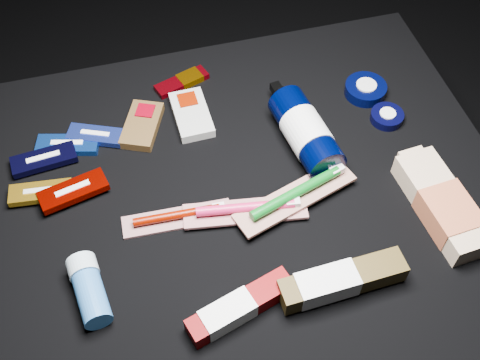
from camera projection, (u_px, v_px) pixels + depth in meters
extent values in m
plane|color=black|center=(235.00, 293.00, 1.39)|extent=(3.00, 3.00, 0.00)
cube|color=black|center=(234.00, 249.00, 1.23)|extent=(0.98, 0.78, 0.40)
cube|color=#1342A8|center=(68.00, 145.00, 1.12)|extent=(0.12, 0.07, 0.01)
cube|color=white|center=(68.00, 145.00, 1.12)|extent=(0.06, 0.03, 0.02)
cube|color=#253CAE|center=(96.00, 135.00, 1.14)|extent=(0.11, 0.08, 0.01)
cube|color=white|center=(96.00, 135.00, 1.14)|extent=(0.05, 0.03, 0.01)
cube|color=black|center=(44.00, 159.00, 1.10)|extent=(0.12, 0.06, 0.01)
cube|color=white|center=(44.00, 159.00, 1.10)|extent=(0.06, 0.02, 0.02)
cube|color=gold|center=(41.00, 192.00, 1.05)|extent=(0.11, 0.05, 0.01)
cube|color=beige|center=(41.00, 192.00, 1.05)|extent=(0.06, 0.02, 0.01)
cube|color=#860700|center=(73.00, 191.00, 1.05)|extent=(0.13, 0.07, 0.01)
cube|color=white|center=(73.00, 191.00, 1.05)|extent=(0.06, 0.02, 0.02)
cube|color=#4E3519|center=(142.00, 125.00, 1.15)|extent=(0.10, 0.13, 0.02)
cube|color=#67000D|center=(146.00, 114.00, 1.17)|extent=(0.04, 0.04, 0.02)
cube|color=#B7B8B1|center=(192.00, 115.00, 1.17)|extent=(0.07, 0.12, 0.02)
cube|color=#671100|center=(188.00, 103.00, 1.18)|extent=(0.04, 0.04, 0.02)
cube|color=#6C030B|center=(182.00, 82.00, 1.22)|extent=(0.12, 0.07, 0.01)
cube|color=#A76404|center=(190.00, 78.00, 1.23)|extent=(0.06, 0.05, 0.01)
cylinder|color=black|center=(306.00, 132.00, 1.10)|extent=(0.09, 0.19, 0.07)
cylinder|color=white|center=(307.00, 134.00, 1.10)|extent=(0.08, 0.09, 0.07)
cylinder|color=black|center=(283.00, 95.00, 1.16)|extent=(0.03, 0.03, 0.03)
cube|color=black|center=(277.00, 90.00, 1.18)|extent=(0.02, 0.03, 0.02)
cylinder|color=black|center=(365.00, 90.00, 1.20)|extent=(0.08, 0.08, 0.02)
cylinder|color=silver|center=(366.00, 89.00, 1.20)|extent=(0.04, 0.04, 0.03)
cylinder|color=black|center=(387.00, 117.00, 1.16)|extent=(0.06, 0.06, 0.02)
cylinder|color=white|center=(387.00, 116.00, 1.16)|extent=(0.03, 0.03, 0.02)
cube|color=#D6B38F|center=(442.00, 204.00, 1.03)|extent=(0.09, 0.22, 0.04)
cube|color=#BB5E3B|center=(449.00, 214.00, 1.01)|extent=(0.08, 0.10, 0.05)
cube|color=#D6B38F|center=(411.00, 158.00, 1.09)|extent=(0.05, 0.03, 0.03)
cylinder|color=#2D69AD|center=(92.00, 298.00, 0.92)|extent=(0.06, 0.09, 0.04)
cylinder|color=#AFC4CF|center=(83.00, 268.00, 0.95)|extent=(0.05, 0.04, 0.05)
cube|color=#B4ACA7|center=(177.00, 219.00, 1.03)|extent=(0.19, 0.05, 0.01)
cylinder|color=#650C00|center=(177.00, 215.00, 1.02)|extent=(0.15, 0.02, 0.01)
cube|color=silver|center=(219.00, 207.00, 1.03)|extent=(0.02, 0.01, 0.01)
cube|color=#B4ACA9|center=(245.00, 212.00, 1.03)|extent=(0.22, 0.08, 0.01)
cylinder|color=#CD1C53|center=(245.00, 208.00, 1.02)|extent=(0.17, 0.04, 0.02)
cube|color=silver|center=(293.00, 203.00, 1.03)|extent=(0.03, 0.02, 0.01)
cube|color=#AFA7A2|center=(295.00, 197.00, 1.04)|extent=(0.24, 0.12, 0.01)
cylinder|color=#085F17|center=(296.00, 193.00, 1.03)|extent=(0.18, 0.07, 0.02)
cube|color=white|center=(337.00, 170.00, 1.06)|extent=(0.03, 0.02, 0.01)
cube|color=#6E0001|center=(241.00, 307.00, 0.92)|extent=(0.18, 0.09, 0.03)
cube|color=silver|center=(228.00, 314.00, 0.91)|extent=(0.09, 0.06, 0.03)
cube|color=#3F3011|center=(342.00, 280.00, 0.94)|extent=(0.21, 0.05, 0.04)
cube|color=silver|center=(327.00, 284.00, 0.93)|extent=(0.10, 0.05, 0.04)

